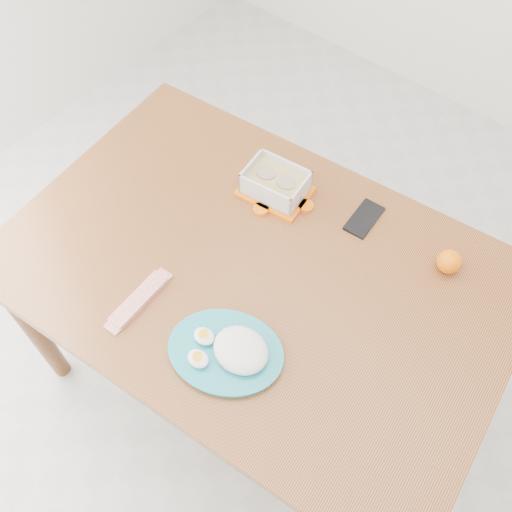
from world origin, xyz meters
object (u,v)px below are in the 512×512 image
Objects in this scene: food_container at (275,183)px; smartphone at (364,218)px; rice_plate at (230,350)px; dining_table at (256,284)px; orange_fruit at (449,262)px.

food_container is 1.62× the size of smartphone.
smartphone is (0.03, 0.56, -0.02)m from rice_plate.
smartphone reaches higher than dining_table.
food_container is 0.58× the size of rice_plate.
orange_fruit is 0.18× the size of rice_plate.
dining_table is 21.81× the size of orange_fruit.
dining_table is at bearing -69.94° from food_container.
orange_fruit is at bearing 1.96° from food_container.
smartphone is at bearing 64.51° from rice_plate.
rice_plate is (-0.29, -0.56, -0.01)m from orange_fruit.
food_container is 0.28m from smartphone.
orange_fruit is (0.52, 0.08, -0.01)m from food_container.
rice_plate is (0.23, -0.48, -0.02)m from food_container.
food_container reaches higher than dining_table.
dining_table is 10.85× the size of smartphone.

